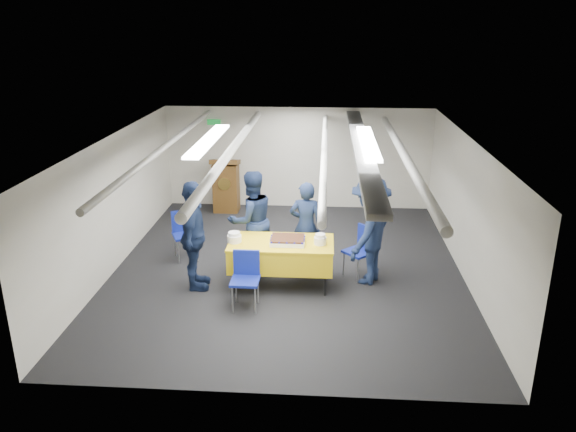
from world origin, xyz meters
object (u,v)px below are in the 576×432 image
object	(u,v)px
serving_table	(281,254)
chair_near	(246,274)
sailor_a	(306,226)
sheet_cake	(288,240)
chair_right	(362,246)
sailor_c	(194,236)
podium	(226,185)
chair_left	(184,230)
sailor_d	(370,231)
sailor_b	(251,220)

from	to	relation	value
serving_table	chair_near	xyz separation A→B (m)	(-0.48, -0.71, -0.03)
chair_near	sailor_a	xyz separation A→B (m)	(0.85, 1.44, 0.25)
sheet_cake	chair_right	size ratio (longest dim) A/B	0.64
sheet_cake	sailor_c	world-z (taller)	sailor_c
sheet_cake	chair_near	distance (m)	0.94
sailor_c	serving_table	bearing A→B (deg)	-89.09
serving_table	sheet_cake	bearing A→B (deg)	-17.23
podium	chair_left	xyz separation A→B (m)	(-0.31, -2.65, -0.08)
podium	sailor_d	xyz separation A→B (m)	(2.97, -3.44, 0.28)
sheet_cake	sailor_d	bearing A→B (deg)	12.74
podium	sheet_cake	bearing A→B (deg)	-66.18
chair_right	sailor_d	distance (m)	0.44
chair_near	sailor_a	bearing A→B (deg)	59.46
sheet_cake	podium	bearing A→B (deg)	113.82
sailor_d	sailor_a	bearing A→B (deg)	-87.39
serving_table	sailor_b	size ratio (longest dim) A/B	0.96
chair_near	sailor_c	size ratio (longest dim) A/B	0.48
chair_right	sheet_cake	bearing A→B (deg)	-156.93
sailor_a	sailor_c	bearing A→B (deg)	32.18
sheet_cake	sailor_d	xyz separation A→B (m)	(1.32, 0.30, 0.08)
chair_near	chair_right	distance (m)	2.17
sheet_cake	chair_left	xyz separation A→B (m)	(-1.96, 1.09, -0.29)
podium	sailor_c	bearing A→B (deg)	-87.57
podium	sailor_b	world-z (taller)	sailor_b
sheet_cake	sailor_b	bearing A→B (deg)	132.54
chair_near	sailor_d	bearing A→B (deg)	27.17
serving_table	sailor_d	world-z (taller)	sailor_d
sheet_cake	podium	distance (m)	4.09
sheet_cake	chair_left	bearing A→B (deg)	151.04
serving_table	sailor_a	xyz separation A→B (m)	(0.37, 0.73, 0.23)
podium	sailor_d	size ratio (longest dim) A/B	0.70
chair_left	sailor_b	size ratio (longest dim) A/B	0.50
chair_right	sailor_a	world-z (taller)	sailor_a
sailor_a	chair_right	bearing A→B (deg)	171.20
sailor_d	chair_left	bearing A→B (deg)	-77.21
chair_near	sailor_b	xyz separation A→B (m)	(-0.09, 1.42, 0.34)
sailor_b	chair_right	bearing A→B (deg)	142.13
sailor_b	sailor_c	world-z (taller)	sailor_c
sailor_a	sailor_b	xyz separation A→B (m)	(-0.94, -0.02, 0.09)
chair_right	sailor_a	size ratio (longest dim) A/B	0.55
podium	chair_right	world-z (taller)	podium
serving_table	chair_left	size ratio (longest dim) A/B	1.93
podium	chair_right	distance (m)	4.32
chair_right	serving_table	bearing A→B (deg)	-159.85
sailor_b	chair_near	bearing A→B (deg)	62.41
sailor_d	podium	bearing A→B (deg)	-112.94
serving_table	sailor_c	xyz separation A→B (m)	(-1.38, -0.16, 0.34)
podium	chair_left	world-z (taller)	podium
serving_table	chair_left	world-z (taller)	chair_left
chair_right	sailor_b	world-z (taller)	sailor_b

